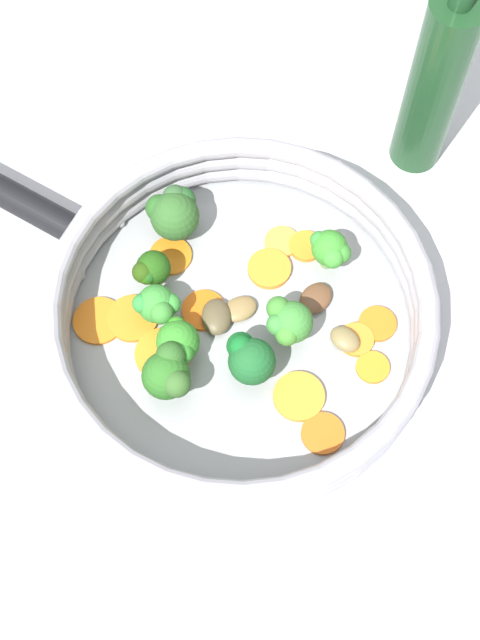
% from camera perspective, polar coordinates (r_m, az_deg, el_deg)
% --- Properties ---
extents(ground_plane, '(4.00, 4.00, 0.00)m').
position_cam_1_polar(ground_plane, '(0.77, -0.00, -0.77)').
color(ground_plane, '#BABBC1').
extents(skillet, '(0.31, 0.31, 0.01)m').
position_cam_1_polar(skillet, '(0.77, -0.00, -0.62)').
color(skillet, '#939699').
rests_on(skillet, ground_plane).
extents(skillet_rim_wall, '(0.32, 0.32, 0.05)m').
position_cam_1_polar(skillet_rim_wall, '(0.74, -0.00, 0.39)').
color(skillet_rim_wall, '#9996A0').
rests_on(skillet_rim_wall, skillet).
extents(skillet_handle, '(0.16, 0.11, 0.03)m').
position_cam_1_polar(skillet_handle, '(0.83, -14.31, 7.62)').
color(skillet_handle, black).
rests_on(skillet_handle, skillet).
extents(skillet_rivet_left, '(0.01, 0.01, 0.01)m').
position_cam_1_polar(skillet_rivet_left, '(0.81, -7.68, 6.20)').
color(skillet_rivet_left, '#91959E').
rests_on(skillet_rivet_left, skillet).
extents(skillet_rivet_right, '(0.01, 0.01, 0.01)m').
position_cam_1_polar(skillet_rivet_right, '(0.79, -10.19, 2.79)').
color(skillet_rivet_right, '#979396').
rests_on(skillet_rivet_right, skillet).
extents(carrot_slice_0, '(0.04, 0.04, 0.00)m').
position_cam_1_polar(carrot_slice_0, '(0.77, 8.80, -0.39)').
color(carrot_slice_0, orange).
rests_on(carrot_slice_0, skillet).
extents(carrot_slice_1, '(0.05, 0.05, 0.00)m').
position_cam_1_polar(carrot_slice_1, '(0.79, -4.47, 4.11)').
color(carrot_slice_1, orange).
rests_on(carrot_slice_1, skillet).
extents(carrot_slice_2, '(0.06, 0.06, 0.01)m').
position_cam_1_polar(carrot_slice_2, '(0.74, 3.79, -4.90)').
color(carrot_slice_2, orange).
rests_on(carrot_slice_2, skillet).
extents(carrot_slice_3, '(0.05, 0.05, 0.00)m').
position_cam_1_polar(carrot_slice_3, '(0.77, -2.33, 0.63)').
color(carrot_slice_3, orange).
rests_on(carrot_slice_3, skillet).
extents(carrot_slice_4, '(0.04, 0.04, 0.00)m').
position_cam_1_polar(carrot_slice_4, '(0.76, 7.44, -1.26)').
color(carrot_slice_4, orange).
rests_on(carrot_slice_4, skillet).
extents(carrot_slice_5, '(0.06, 0.06, 0.00)m').
position_cam_1_polar(carrot_slice_5, '(0.77, -9.04, -0.05)').
color(carrot_slice_5, orange).
rests_on(carrot_slice_5, skillet).
extents(carrot_slice_6, '(0.03, 0.03, 0.01)m').
position_cam_1_polar(carrot_slice_6, '(0.79, 4.22, 4.74)').
color(carrot_slice_6, orange).
rests_on(carrot_slice_6, skillet).
extents(carrot_slice_7, '(0.05, 0.05, 0.00)m').
position_cam_1_polar(carrot_slice_7, '(0.77, -6.89, 0.10)').
color(carrot_slice_7, orange).
rests_on(carrot_slice_7, skillet).
extents(carrot_slice_8, '(0.06, 0.06, 0.00)m').
position_cam_1_polar(carrot_slice_8, '(0.75, -4.99, -2.20)').
color(carrot_slice_8, orange).
rests_on(carrot_slice_8, skillet).
extents(carrot_slice_9, '(0.04, 0.04, 0.00)m').
position_cam_1_polar(carrot_slice_9, '(0.80, 2.70, 5.02)').
color(carrot_slice_9, '#F99338').
rests_on(carrot_slice_9, skillet).
extents(carrot_slice_10, '(0.03, 0.03, 0.00)m').
position_cam_1_polar(carrot_slice_10, '(0.75, 8.49, -3.01)').
color(carrot_slice_10, orange).
rests_on(carrot_slice_10, skillet).
extents(carrot_slice_11, '(0.04, 0.04, 0.00)m').
position_cam_1_polar(carrot_slice_11, '(0.73, 5.32, -7.25)').
color(carrot_slice_11, '#D66019').
rests_on(carrot_slice_11, skillet).
extents(carrot_slice_12, '(0.05, 0.05, 0.01)m').
position_cam_1_polar(carrot_slice_12, '(0.78, 1.88, 3.30)').
color(carrot_slice_12, orange).
rests_on(carrot_slice_12, skillet).
extents(broccoli_floret_0, '(0.04, 0.04, 0.04)m').
position_cam_1_polar(broccoli_floret_0, '(0.77, 5.80, 4.49)').
color(broccoli_floret_0, '#6B8F50').
rests_on(broccoli_floret_0, skillet).
extents(broccoli_floret_1, '(0.03, 0.03, 0.04)m').
position_cam_1_polar(broccoli_floret_1, '(0.76, -5.73, 3.19)').
color(broccoli_floret_1, '#74944F').
rests_on(broccoli_floret_1, skillet).
extents(broccoli_floret_2, '(0.04, 0.04, 0.05)m').
position_cam_1_polar(broccoli_floret_2, '(0.73, 3.11, -0.18)').
color(broccoli_floret_2, '#729D4F').
rests_on(broccoli_floret_2, skillet).
extents(broccoli_floret_3, '(0.05, 0.05, 0.05)m').
position_cam_1_polar(broccoli_floret_3, '(0.78, -4.25, 6.92)').
color(broccoli_floret_3, '#8DA766').
rests_on(broccoli_floret_3, skillet).
extents(broccoli_floret_4, '(0.04, 0.05, 0.05)m').
position_cam_1_polar(broccoli_floret_4, '(0.71, -4.62, -3.46)').
color(broccoli_floret_4, '#6FA051').
rests_on(broccoli_floret_4, skillet).
extents(broccoli_floret_5, '(0.04, 0.04, 0.04)m').
position_cam_1_polar(broccoli_floret_5, '(0.73, -4.02, -1.49)').
color(broccoli_floret_5, '#88A961').
rests_on(broccoli_floret_5, skillet).
extents(broccoli_floret_6, '(0.04, 0.04, 0.04)m').
position_cam_1_polar(broccoli_floret_6, '(0.74, -5.31, 0.93)').
color(broccoli_floret_6, '#6B9655').
rests_on(broccoli_floret_6, skillet).
extents(broccoli_floret_7, '(0.04, 0.04, 0.05)m').
position_cam_1_polar(broccoli_floret_7, '(0.72, 0.62, -2.44)').
color(broccoli_floret_7, '#638D4B').
rests_on(broccoli_floret_7, skillet).
extents(mushroom_piece_0, '(0.03, 0.03, 0.01)m').
position_cam_1_polar(mushroom_piece_0, '(0.76, 6.74, -1.23)').
color(mushroom_piece_0, olive).
rests_on(mushroom_piece_0, skillet).
extents(mushroom_piece_1, '(0.04, 0.03, 0.01)m').
position_cam_1_polar(mushroom_piece_1, '(0.76, 0.32, 0.72)').
color(mushroom_piece_1, olive).
rests_on(mushroom_piece_1, skillet).
extents(mushroom_piece_2, '(0.03, 0.04, 0.01)m').
position_cam_1_polar(mushroom_piece_2, '(0.76, -1.52, 0.21)').
color(mushroom_piece_2, brown).
rests_on(mushroom_piece_2, skillet).
extents(mushroom_piece_3, '(0.04, 0.04, 0.01)m').
position_cam_1_polar(mushroom_piece_3, '(0.77, 4.86, 1.39)').
color(mushroom_piece_3, brown).
rests_on(mushroom_piece_3, skillet).
extents(oil_bottle, '(0.05, 0.05, 0.24)m').
position_cam_1_polar(oil_bottle, '(0.80, 12.39, 14.58)').
color(oil_bottle, '#193D1E').
rests_on(oil_bottle, ground_plane).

